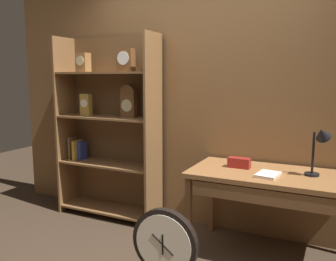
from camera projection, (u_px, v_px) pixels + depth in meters
name	position (u px, v px, depth m)	size (l,w,h in m)	color
back_wood_panel	(203.00, 102.00, 3.63)	(4.80, 0.05, 2.60)	brown
bookshelf	(109.00, 127.00, 3.93)	(1.17, 0.37, 1.99)	brown
workbench	(273.00, 183.00, 2.99)	(1.40, 0.70, 0.75)	brown
desk_lamp	(320.00, 142.00, 2.83)	(0.20, 0.20, 0.43)	black
toolbox_small	(239.00, 163.00, 3.17)	(0.19, 0.09, 0.09)	maroon
open_repair_manual	(268.00, 175.00, 2.90)	(0.16, 0.22, 0.03)	silver
round_clock_large	(165.00, 245.00, 2.71)	(0.53, 0.11, 0.57)	black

